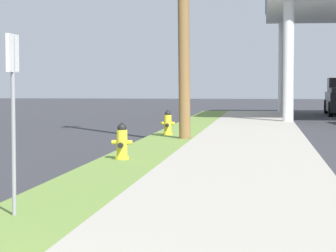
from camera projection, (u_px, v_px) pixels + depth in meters
fire_hydrant_second at (122, 143)px, 15.60m from camera, size 0.42×0.38×0.74m
fire_hydrant_third at (168, 124)px, 23.04m from camera, size 0.42×0.37×0.74m
street_sign_post at (13, 86)px, 8.91m from camera, size 0.05×0.36×2.12m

